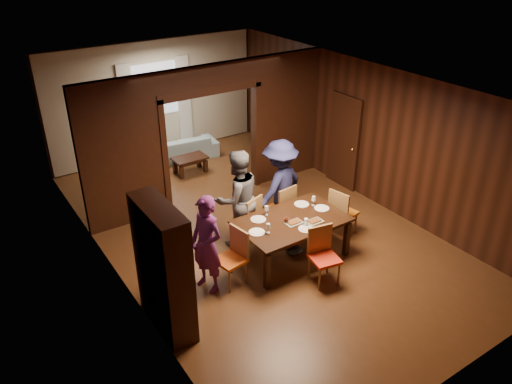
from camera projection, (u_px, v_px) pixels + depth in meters
floor at (254, 228)px, 9.81m from camera, size 9.00×9.00×0.00m
ceiling at (254, 83)px, 8.45m from camera, size 5.50×9.00×0.02m
room_walls at (205, 128)px, 10.49m from camera, size 5.52×9.01×2.90m
person_purple at (207, 245)px, 7.82m from camera, size 0.56×0.69×1.66m
person_grey at (237, 199)px, 8.96m from camera, size 0.91×0.71×1.85m
person_navy at (280, 186)px, 9.41m from camera, size 1.33×0.99×1.83m
sofa at (177, 148)px, 12.61m from camera, size 2.08×1.01×0.58m
serving_bowl at (295, 215)px, 8.69m from camera, size 0.32×0.32×0.08m
dining_table at (291, 238)px, 8.80m from camera, size 1.89×1.17×0.76m
coffee_table at (190, 165)px, 11.95m from camera, size 0.80×0.50×0.40m
chair_left at (230, 258)px, 8.09m from camera, size 0.51×0.51×0.97m
chair_right at (344, 211)px, 9.42m from camera, size 0.53×0.53×0.97m
chair_far_l at (246, 219)px, 9.19m from camera, size 0.56×0.56×0.97m
chair_far_r at (280, 207)px, 9.57m from camera, size 0.49×0.49×0.97m
chair_near at (325, 257)px, 8.12m from camera, size 0.51×0.51×0.97m
hutch at (163, 268)px, 7.00m from camera, size 0.40×1.20×2.00m
door_right at (344, 142)px, 11.01m from camera, size 0.06×0.90×2.10m
window_far at (155, 90)px, 12.27m from camera, size 1.20×0.03×1.30m
curtain_left at (128, 113)px, 12.09m from camera, size 0.35×0.06×2.40m
curtain_right at (184, 103)px, 12.82m from camera, size 0.35×0.06×2.40m
plate_left at (257, 232)px, 8.26m from camera, size 0.27×0.27×0.01m
plate_far_l at (258, 219)px, 8.62m from camera, size 0.27×0.27×0.01m
plate_far_r at (302, 204)px, 9.10m from camera, size 0.27×0.27×0.01m
plate_right at (322, 208)px, 8.97m from camera, size 0.27×0.27×0.01m
plate_near at (306, 229)px, 8.35m from camera, size 0.27×0.27×0.01m
platter_a at (294, 222)px, 8.51m from camera, size 0.30×0.20×0.04m
platter_b at (314, 221)px, 8.55m from camera, size 0.30×0.20×0.04m
wineglass_left at (268, 228)px, 8.20m from camera, size 0.08×0.08×0.18m
wineglass_far at (266, 210)px, 8.73m from camera, size 0.08×0.08×0.18m
wineglass_right at (313, 201)px, 9.04m from camera, size 0.08×0.08×0.18m
tumbler at (306, 222)px, 8.41m from camera, size 0.07×0.07×0.14m
condiment_jar at (286, 220)px, 8.51m from camera, size 0.08×0.08×0.11m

